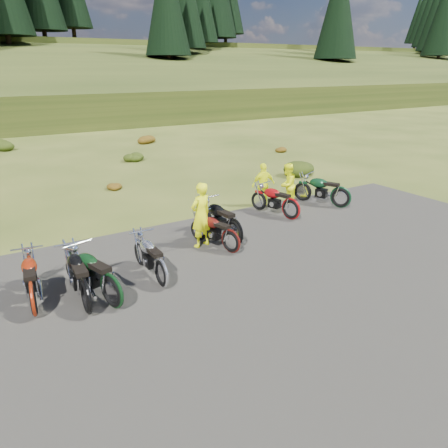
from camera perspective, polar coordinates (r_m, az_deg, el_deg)
ground at (r=11.74m, az=1.87°, el=-5.48°), size 300.00×300.00×0.00m
gravel_pad at (r=10.32m, az=8.09°, el=-9.48°), size 20.00×12.00×0.04m
hill_slope at (r=59.33m, az=-26.61°, el=13.03°), size 300.00×45.97×9.37m
conifer_27 at (r=72.36m, az=-4.93°, el=27.03°), size 5.72×5.72×15.00m
conifer_28 at (r=80.51m, az=-2.86°, el=26.84°), size 5.28×5.28×14.00m
conifer_31 at (r=80.92m, az=14.76°, el=25.83°), size 7.04×7.04×18.00m
conifer_32 at (r=89.43m, az=14.74°, el=25.66°), size 6.60×6.60×17.00m
conifer_33 at (r=97.94m, az=14.72°, el=25.52°), size 6.16×6.16×16.00m
conifer_34 at (r=106.45m, az=14.71°, el=25.40°), size 5.72×5.72×15.00m
conifer_35 at (r=114.97m, az=14.70°, el=25.29°), size 5.28×5.28×14.00m
conifer_36 at (r=123.76m, az=14.80°, el=26.36°), size 7.92×7.92×20.00m
conifer_37 at (r=112.09m, az=26.92°, el=23.42°), size 7.48×7.48×19.00m
conifer_38 at (r=120.45m, az=26.06°, el=23.50°), size 7.04×7.04×18.00m
conifer_39 at (r=128.83m, az=25.30°, el=23.56°), size 6.60×6.60×17.00m
conifer_40 at (r=137.22m, az=24.64°, el=23.61°), size 6.16×6.16×16.00m
conifer_41 at (r=145.56m, az=24.01°, el=23.34°), size 5.72×5.72×15.00m
shrub_3 at (r=31.16m, az=-26.94°, el=9.37°), size 1.56×1.56×0.92m
shrub_4 at (r=19.44m, az=-14.32°, el=4.99°), size 0.77×0.77×0.45m
shrub_5 at (r=25.23m, az=-11.82°, el=8.71°), size 1.03×1.03×0.61m
shrub_6 at (r=31.11m, az=-10.23°, el=11.02°), size 1.30×1.30×0.77m
shrub_7 at (r=21.81m, az=9.89°, el=7.53°), size 1.56×1.56×0.92m
shrub_8 at (r=27.67m, az=7.16°, el=9.77°), size 0.77×0.77×0.45m
motorcycle_0 at (r=10.05m, az=-17.30°, el=-11.14°), size 0.88×2.32×1.19m
motorcycle_1 at (r=10.36m, az=-23.37°, el=-10.97°), size 0.99×2.22×1.12m
motorcycle_2 at (r=10.10m, az=-14.21°, el=-10.65°), size 1.37×2.42×1.20m
motorcycle_3 at (r=10.74m, az=-8.07°, el=-8.23°), size 0.71×2.08×1.09m
motorcycle_4 at (r=12.48m, az=0.90°, el=-3.86°), size 1.16×2.09×1.04m
motorcycle_5 at (r=13.01m, az=1.33°, el=-2.84°), size 0.95×2.38×1.22m
motorcycle_6 at (r=15.32m, az=8.67°, el=0.51°), size 1.23×2.26×1.13m
motorcycle_7 at (r=16.98m, az=14.87°, el=1.99°), size 1.65×2.40×1.20m
person_middle at (r=12.61m, az=-3.03°, el=1.05°), size 0.79×0.61×1.92m
person_right_a at (r=16.56m, az=8.24°, el=4.97°), size 0.98×0.89×1.63m
person_right_b at (r=16.56m, az=5.15°, el=5.06°), size 0.99×0.51×1.62m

